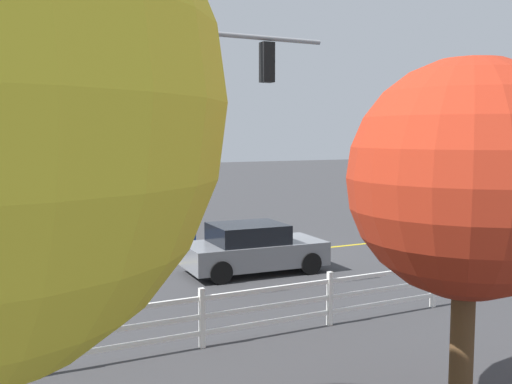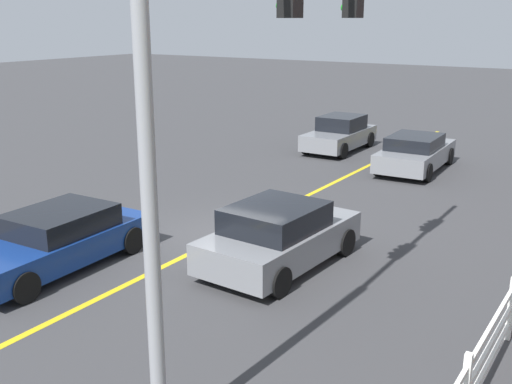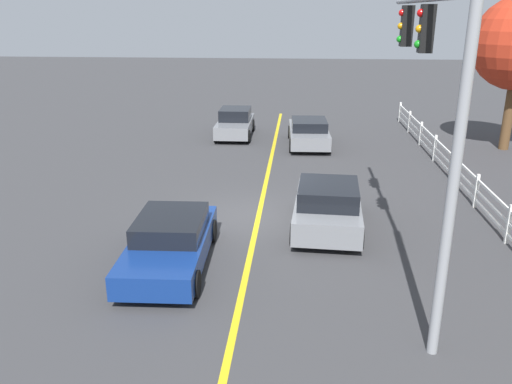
{
  "view_description": "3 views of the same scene",
  "coord_description": "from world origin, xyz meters",
  "px_view_note": "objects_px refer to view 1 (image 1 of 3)",
  "views": [
    {
      "loc": [
        8.14,
        17.13,
        4.03
      ],
      "look_at": [
        -0.69,
        -0.33,
        2.09
      ],
      "focal_mm": 40.95,
      "sensor_mm": 36.0,
      "label": 1
    },
    {
      "loc": [
        11.67,
        8.65,
        5.34
      ],
      "look_at": [
        -0.5,
        0.76,
        1.22
      ],
      "focal_mm": 43.13,
      "sensor_mm": 36.0,
      "label": 2
    },
    {
      "loc": [
        15.36,
        1.23,
        6.18
      ],
      "look_at": [
        0.21,
        -0.05,
        0.93
      ],
      "focal_mm": 36.72,
      "sensor_mm": 36.0,
      "label": 3
    }
  ],
  "objects_px": {
    "car_0": "(252,249)",
    "car_1": "(492,224)",
    "tree_0": "(468,180)",
    "car_3": "(125,236)",
    "car_2": "(450,209)"
  },
  "relations": [
    {
      "from": "car_1",
      "to": "tree_0",
      "type": "distance_m",
      "value": 15.65
    },
    {
      "from": "car_0",
      "to": "car_1",
      "type": "xyz_separation_m",
      "value": [
        -10.36,
        -0.45,
        -0.06
      ]
    },
    {
      "from": "car_0",
      "to": "car_2",
      "type": "distance_m",
      "value": 12.78
    },
    {
      "from": "car_1",
      "to": "car_3",
      "type": "height_order",
      "value": "car_1"
    },
    {
      "from": "car_0",
      "to": "tree_0",
      "type": "xyz_separation_m",
      "value": [
        1.48,
        9.39,
        2.72
      ]
    },
    {
      "from": "car_0",
      "to": "car_2",
      "type": "bearing_deg",
      "value": 22.48
    },
    {
      "from": "car_0",
      "to": "car_2",
      "type": "height_order",
      "value": "car_0"
    },
    {
      "from": "car_1",
      "to": "car_3",
      "type": "relative_size",
      "value": 0.98
    },
    {
      "from": "car_0",
      "to": "car_3",
      "type": "height_order",
      "value": "car_0"
    },
    {
      "from": "car_0",
      "to": "car_1",
      "type": "relative_size",
      "value": 0.93
    },
    {
      "from": "car_3",
      "to": "tree_0",
      "type": "height_order",
      "value": "tree_0"
    },
    {
      "from": "car_2",
      "to": "car_3",
      "type": "bearing_deg",
      "value": -0.15
    },
    {
      "from": "car_0",
      "to": "car_1",
      "type": "bearing_deg",
      "value": 5.51
    },
    {
      "from": "car_2",
      "to": "car_0",
      "type": "bearing_deg",
      "value": 18.71
    },
    {
      "from": "car_1",
      "to": "car_2",
      "type": "height_order",
      "value": "car_2"
    }
  ]
}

